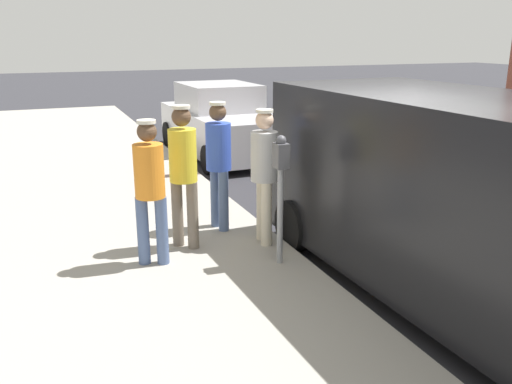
% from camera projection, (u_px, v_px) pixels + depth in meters
% --- Properties ---
extents(ground_plane, '(80.00, 80.00, 0.00)m').
position_uv_depth(ground_plane, '(382.00, 261.00, 6.73)').
color(ground_plane, '#2D2D33').
extents(sidewalk_slab, '(5.00, 32.00, 0.15)m').
position_uv_depth(sidewalk_slab, '(93.00, 307.00, 5.43)').
color(sidewalk_slab, '#9E998E').
rests_on(sidewalk_slab, ground).
extents(parking_meter_near, '(0.14, 0.18, 1.52)m').
position_uv_depth(parking_meter_near, '(281.00, 178.00, 6.04)').
color(parking_meter_near, gray).
rests_on(parking_meter_near, sidewalk_slab).
extents(pedestrian_in_gray, '(0.34, 0.36, 1.72)m').
position_uv_depth(pedestrian_in_gray, '(264.00, 168.00, 6.69)').
color(pedestrian_in_gray, beige).
rests_on(pedestrian_in_gray, sidewalk_slab).
extents(pedestrian_in_orange, '(0.34, 0.34, 1.69)m').
position_uv_depth(pedestrian_in_orange, '(150.00, 184.00, 6.04)').
color(pedestrian_in_orange, '#4C608C').
rests_on(pedestrian_in_orange, sidewalk_slab).
extents(pedestrian_in_blue, '(0.34, 0.36, 1.75)m').
position_uv_depth(pedestrian_in_blue, '(219.00, 157.00, 7.19)').
color(pedestrian_in_blue, '#4C608C').
rests_on(pedestrian_in_blue, sidewalk_slab).
extents(pedestrian_in_yellow, '(0.34, 0.34, 1.79)m').
position_uv_depth(pedestrian_in_yellow, '(183.00, 167.00, 6.53)').
color(pedestrian_in_yellow, '#726656').
rests_on(pedestrian_in_yellow, sidewalk_slab).
extents(parked_van, '(2.27, 5.26, 2.15)m').
position_uv_depth(parked_van, '(477.00, 199.00, 5.34)').
color(parked_van, black).
rests_on(parked_van, ground).
extents(parked_sedan_behind, '(1.99, 4.42, 1.65)m').
position_uv_depth(parked_sedan_behind, '(221.00, 123.00, 12.60)').
color(parked_sedan_behind, '#BCBCC1').
rests_on(parked_sedan_behind, ground).
extents(fire_hydrant, '(0.24, 0.24, 0.86)m').
position_uv_depth(fire_hydrant, '(176.00, 154.00, 10.16)').
color(fire_hydrant, red).
rests_on(fire_hydrant, sidewalk_slab).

